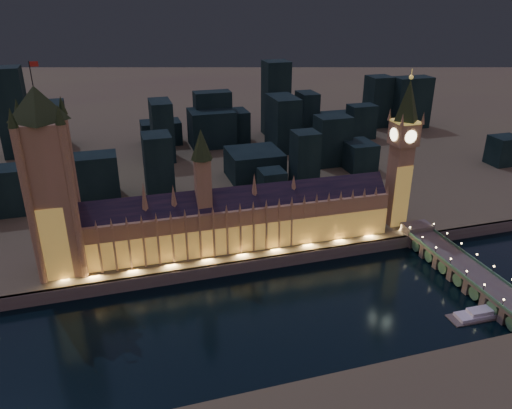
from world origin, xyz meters
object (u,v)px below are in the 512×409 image
object	(u,v)px
river_boat	(488,312)
palace_of_westminster	(235,219)
westminster_bridge	(462,270)
elizabeth_tower	(403,142)
victoria_tower	(49,175)

from	to	relation	value
river_boat	palace_of_westminster	bearing A→B (deg)	138.76
westminster_bridge	river_boat	bearing A→B (deg)	-104.62
elizabeth_tower	palace_of_westminster	bearing A→B (deg)	-179.92
elizabeth_tower	river_boat	size ratio (longest dim) A/B	2.31
palace_of_westminster	westminster_bridge	world-z (taller)	palace_of_westminster
victoria_tower	westminster_bridge	distance (m)	242.76
elizabeth_tower	river_boat	distance (m)	119.29
palace_of_westminster	victoria_tower	xyz separation A→B (m)	(-103.08, 0.17, 40.69)
palace_of_westminster	river_boat	xyz separation A→B (m)	(113.62, -99.62, -24.81)
palace_of_westminster	victoria_tower	world-z (taller)	victoria_tower
palace_of_westminster	westminster_bridge	size ratio (longest dim) A/B	1.79
elizabeth_tower	westminster_bridge	distance (m)	89.68
victoria_tower	river_boat	size ratio (longest dim) A/B	2.61
westminster_bridge	victoria_tower	bearing A→B (deg)	163.85
palace_of_westminster	westminster_bridge	distance (m)	140.34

